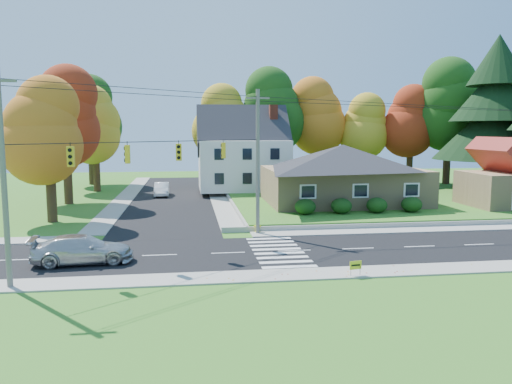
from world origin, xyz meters
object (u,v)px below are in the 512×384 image
ranch_house (342,173)px  fire_hydrant (258,227)px  silver_sedan (82,249)px  white_car (162,189)px

ranch_house → fire_hydrant: 14.35m
silver_sedan → white_car: 28.12m
white_car → fire_hydrant: (7.75, -21.14, -0.33)m
white_car → fire_hydrant: size_ratio=5.11×
fire_hydrant → white_car: bearing=110.1°
fire_hydrant → silver_sedan: bearing=-147.2°
ranch_house → white_car: 20.43m
ranch_house → white_car: ranch_house is taller
fire_hydrant → ranch_house: bearing=47.8°
ranch_house → silver_sedan: 26.56m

